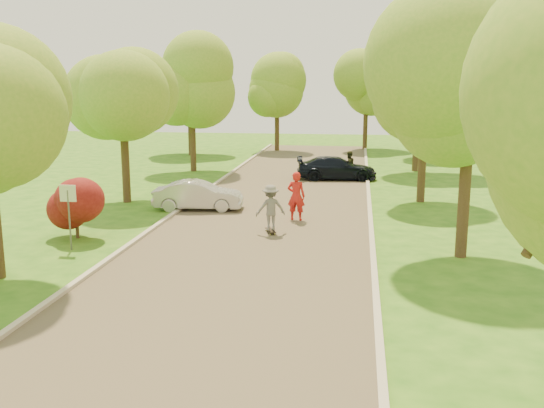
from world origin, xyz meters
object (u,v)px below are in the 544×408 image
Objects in this scene: silver_sedan at (198,195)px; dark_sedan at (336,168)px; skateboarder at (271,208)px; person_striped at (296,196)px; longboard at (271,231)px; street_sign at (68,203)px; person_olive at (349,165)px.

dark_sedan is at bearing -37.54° from silver_sedan.
person_striped reaches higher than skateboarder.
dark_sedan reaches higher than longboard.
dark_sedan is 2.66× the size of skateboarder.
skateboarder is (0.00, 0.00, 0.86)m from longboard.
skateboarder is (6.19, 3.16, -0.61)m from street_sign.
street_sign reaches higher than skateboarder.
street_sign is 18.48m from person_olive.
street_sign is at bearing 153.85° from silver_sedan.
longboard is at bearing 39.57° from person_olive.
dark_sedan is 10.61m from person_striped.
street_sign is 0.49× the size of dark_sedan.
skateboarder is 2.32m from person_striped.
person_striped is 1.24× the size of person_olive.
silver_sedan is 2.27× the size of skateboarder.
longboard is 0.56× the size of person_olive.
skateboarder is at bearing 165.82° from dark_sedan.
skateboarder is at bearing 79.81° from person_striped.
street_sign reaches higher than person_olive.
skateboarder reaches higher than silver_sedan.
person_olive is (6.28, 9.44, 0.16)m from silver_sedan.
person_striped is at bearing 37.90° from street_sign.
person_striped is (0.71, 2.21, 0.89)m from longboard.
person_striped reaches higher than longboard.
longboard is at bearing 65.36° from skateboarder.
silver_sedan is at bearing 69.81° from street_sign.
silver_sedan is 5.19m from skateboarder.
person_olive reaches higher than longboard.
longboard is 13.35m from person_olive.
person_olive reaches higher than silver_sedan.
dark_sedan is 12.91m from longboard.
longboard is 0.45× the size of person_striped.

